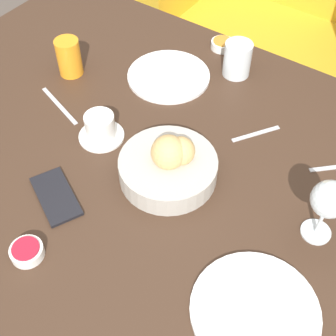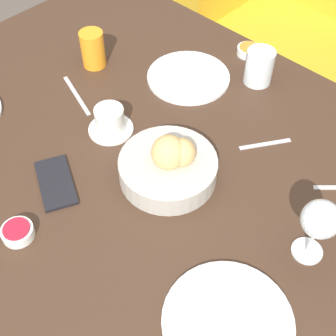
{
  "view_description": "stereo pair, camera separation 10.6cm",
  "coord_description": "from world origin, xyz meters",
  "px_view_note": "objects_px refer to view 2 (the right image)",
  "views": [
    {
      "loc": [
        0.46,
        -0.6,
        1.59
      ],
      "look_at": [
        0.06,
        -0.03,
        0.78
      ],
      "focal_mm": 50.0,
      "sensor_mm": 36.0,
      "label": 1
    },
    {
      "loc": [
        0.54,
        -0.53,
        1.59
      ],
      "look_at": [
        0.06,
        -0.03,
        0.78
      ],
      "focal_mm": 50.0,
      "sensor_mm": 36.0,
      "label": 2
    }
  ],
  "objects_px": {
    "bread_basket": "(169,165)",
    "fork_silver": "(76,96)",
    "plate_near_right": "(228,322)",
    "jam_bowl_honey": "(249,50)",
    "juice_glass": "(93,49)",
    "coffee_cup": "(110,121)",
    "plate_far_center": "(188,77)",
    "wine_glass": "(320,221)",
    "spoon_coffee": "(265,144)",
    "jam_bowl_berry": "(18,232)",
    "water_tumbler": "(259,67)",
    "cell_phone": "(56,182)"
  },
  "relations": [
    {
      "from": "juice_glass",
      "to": "fork_silver",
      "type": "bearing_deg",
      "value": -60.99
    },
    {
      "from": "plate_far_center",
      "to": "spoon_coffee",
      "type": "distance_m",
      "value": 0.31
    },
    {
      "from": "wine_glass",
      "to": "coffee_cup",
      "type": "bearing_deg",
      "value": -175.5
    },
    {
      "from": "juice_glass",
      "to": "coffee_cup",
      "type": "relative_size",
      "value": 0.93
    },
    {
      "from": "water_tumbler",
      "to": "jam_bowl_honey",
      "type": "relative_size",
      "value": 1.44
    },
    {
      "from": "plate_far_center",
      "to": "jam_bowl_honey",
      "type": "height_order",
      "value": "jam_bowl_honey"
    },
    {
      "from": "plate_near_right",
      "to": "spoon_coffee",
      "type": "relative_size",
      "value": 2.1
    },
    {
      "from": "bread_basket",
      "to": "juice_glass",
      "type": "relative_size",
      "value": 2.13
    },
    {
      "from": "bread_basket",
      "to": "spoon_coffee",
      "type": "height_order",
      "value": "bread_basket"
    },
    {
      "from": "bread_basket",
      "to": "plate_far_center",
      "type": "relative_size",
      "value": 0.97
    },
    {
      "from": "jam_bowl_berry",
      "to": "fork_silver",
      "type": "xyz_separation_m",
      "value": [
        -0.26,
        0.36,
        -0.01
      ]
    },
    {
      "from": "bread_basket",
      "to": "plate_far_center",
      "type": "xyz_separation_m",
      "value": [
        -0.21,
        0.3,
        -0.03
      ]
    },
    {
      "from": "juice_glass",
      "to": "cell_phone",
      "type": "bearing_deg",
      "value": -51.84
    },
    {
      "from": "jam_bowl_berry",
      "to": "cell_phone",
      "type": "relative_size",
      "value": 0.41
    },
    {
      "from": "bread_basket",
      "to": "plate_near_right",
      "type": "distance_m",
      "value": 0.37
    },
    {
      "from": "plate_near_right",
      "to": "jam_bowl_berry",
      "type": "relative_size",
      "value": 3.59
    },
    {
      "from": "spoon_coffee",
      "to": "plate_far_center",
      "type": "bearing_deg",
      "value": 169.31
    },
    {
      "from": "plate_near_right",
      "to": "jam_bowl_honey",
      "type": "height_order",
      "value": "jam_bowl_honey"
    },
    {
      "from": "plate_near_right",
      "to": "coffee_cup",
      "type": "relative_size",
      "value": 2.15
    },
    {
      "from": "jam_bowl_honey",
      "to": "coffee_cup",
      "type": "bearing_deg",
      "value": -96.27
    },
    {
      "from": "juice_glass",
      "to": "jam_bowl_honey",
      "type": "height_order",
      "value": "juice_glass"
    },
    {
      "from": "water_tumbler",
      "to": "jam_bowl_berry",
      "type": "height_order",
      "value": "water_tumbler"
    },
    {
      "from": "wine_glass",
      "to": "coffee_cup",
      "type": "relative_size",
      "value": 1.37
    },
    {
      "from": "coffee_cup",
      "to": "fork_silver",
      "type": "relative_size",
      "value": 0.66
    },
    {
      "from": "fork_silver",
      "to": "wine_glass",
      "type": "bearing_deg",
      "value": 1.79
    },
    {
      "from": "jam_bowl_berry",
      "to": "fork_silver",
      "type": "height_order",
      "value": "jam_bowl_berry"
    },
    {
      "from": "fork_silver",
      "to": "cell_phone",
      "type": "bearing_deg",
      "value": -47.51
    },
    {
      "from": "plate_near_right",
      "to": "juice_glass",
      "type": "distance_m",
      "value": 0.84
    },
    {
      "from": "jam_bowl_berry",
      "to": "jam_bowl_honey",
      "type": "height_order",
      "value": "same"
    },
    {
      "from": "plate_near_right",
      "to": "fork_silver",
      "type": "relative_size",
      "value": 1.42
    },
    {
      "from": "cell_phone",
      "to": "plate_near_right",
      "type": "bearing_deg",
      "value": 2.14
    },
    {
      "from": "jam_bowl_berry",
      "to": "jam_bowl_honey",
      "type": "xyz_separation_m",
      "value": [
        -0.04,
        0.84,
        0.0
      ]
    },
    {
      "from": "bread_basket",
      "to": "jam_bowl_honey",
      "type": "distance_m",
      "value": 0.53
    },
    {
      "from": "fork_silver",
      "to": "cell_phone",
      "type": "distance_m",
      "value": 0.3
    },
    {
      "from": "jam_bowl_honey",
      "to": "fork_silver",
      "type": "bearing_deg",
      "value": -114.92
    },
    {
      "from": "water_tumbler",
      "to": "cell_phone",
      "type": "xyz_separation_m",
      "value": [
        -0.11,
        -0.62,
        -0.05
      ]
    },
    {
      "from": "wine_glass",
      "to": "cell_phone",
      "type": "distance_m",
      "value": 0.58
    },
    {
      "from": "plate_near_right",
      "to": "fork_silver",
      "type": "bearing_deg",
      "value": 163.54
    },
    {
      "from": "coffee_cup",
      "to": "spoon_coffee",
      "type": "relative_size",
      "value": 0.98
    },
    {
      "from": "plate_far_center",
      "to": "juice_glass",
      "type": "xyz_separation_m",
      "value": [
        -0.24,
        -0.14,
        0.05
      ]
    },
    {
      "from": "bread_basket",
      "to": "fork_silver",
      "type": "distance_m",
      "value": 0.38
    },
    {
      "from": "cell_phone",
      "to": "wine_glass",
      "type": "bearing_deg",
      "value": 25.66
    },
    {
      "from": "coffee_cup",
      "to": "plate_far_center",
      "type": "bearing_deg",
      "value": 89.39
    },
    {
      "from": "spoon_coffee",
      "to": "fork_silver",
      "type": "bearing_deg",
      "value": -156.4
    },
    {
      "from": "water_tumbler",
      "to": "jam_bowl_honey",
      "type": "bearing_deg",
      "value": 138.11
    },
    {
      "from": "fork_silver",
      "to": "spoon_coffee",
      "type": "relative_size",
      "value": 1.48
    },
    {
      "from": "water_tumbler",
      "to": "jam_bowl_honey",
      "type": "height_order",
      "value": "water_tumbler"
    },
    {
      "from": "juice_glass",
      "to": "fork_silver",
      "type": "distance_m",
      "value": 0.15
    },
    {
      "from": "juice_glass",
      "to": "jam_bowl_berry",
      "type": "relative_size",
      "value": 1.55
    },
    {
      "from": "coffee_cup",
      "to": "jam_bowl_honey",
      "type": "distance_m",
      "value": 0.5
    }
  ]
}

